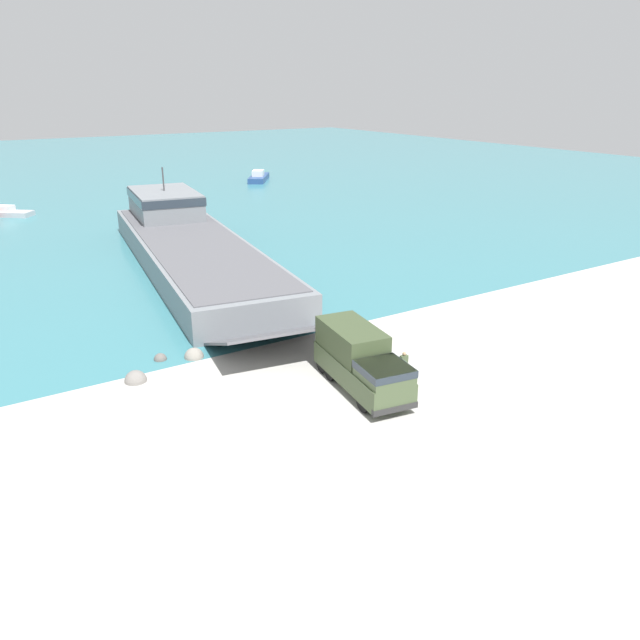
# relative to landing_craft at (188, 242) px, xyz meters

# --- Properties ---
(ground_plane) EXTENTS (240.00, 240.00, 0.00)m
(ground_plane) POSITION_rel_landing_craft_xyz_m (0.21, -28.05, -1.80)
(ground_plane) COLOR #B7B5AD
(water_surface) EXTENTS (240.00, 180.00, 0.01)m
(water_surface) POSITION_rel_landing_craft_xyz_m (0.21, 68.22, -1.80)
(water_surface) COLOR teal
(water_surface) RESTS_ON ground_plane
(landing_craft) EXTENTS (14.29, 42.70, 7.44)m
(landing_craft) POSITION_rel_landing_craft_xyz_m (0.00, 0.00, 0.00)
(landing_craft) COLOR gray
(landing_craft) RESTS_ON ground_plane
(military_truck) EXTENTS (3.50, 7.53, 3.18)m
(military_truck) POSITION_rel_landing_craft_xyz_m (-1.87, -29.80, -0.19)
(military_truck) COLOR #475638
(military_truck) RESTS_ON ground_plane
(soldier_on_ramp) EXTENTS (0.45, 0.26, 1.65)m
(soldier_on_ramp) POSITION_rel_landing_craft_xyz_m (0.76, -30.22, -0.85)
(soldier_on_ramp) COLOR #475638
(soldier_on_ramp) RESTS_ON ground_plane
(moored_boat_b) EXTENTS (7.92, 7.14, 1.30)m
(moored_boat_b) POSITION_rel_landing_craft_xyz_m (-12.12, 32.96, -1.37)
(moored_boat_b) COLOR #B7BABF
(moored_boat_b) RESTS_ON ground_plane
(moored_boat_c) EXTENTS (7.10, 8.60, 1.85)m
(moored_boat_c) POSITION_rel_landing_craft_xyz_m (29.34, 42.94, -1.18)
(moored_boat_c) COLOR navy
(moored_boat_c) RESTS_ON ground_plane
(shoreline_rock_a) EXTENTS (1.23, 1.23, 1.23)m
(shoreline_rock_a) POSITION_rel_landing_craft_xyz_m (-11.87, -22.51, -1.80)
(shoreline_rock_a) COLOR gray
(shoreline_rock_a) RESTS_ON ground_plane
(shoreline_rock_b) EXTENTS (0.78, 0.78, 0.78)m
(shoreline_rock_b) POSITION_rel_landing_craft_xyz_m (-9.76, -20.42, -1.80)
(shoreline_rock_b) COLOR #66605B
(shoreline_rock_b) RESTS_ON ground_plane
(shoreline_rock_c) EXTENTS (1.18, 1.18, 1.18)m
(shoreline_rock_c) POSITION_rel_landing_craft_xyz_m (-7.94, -21.19, -1.80)
(shoreline_rock_c) COLOR gray
(shoreline_rock_c) RESTS_ON ground_plane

